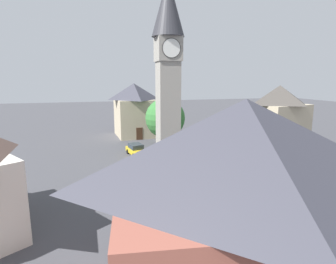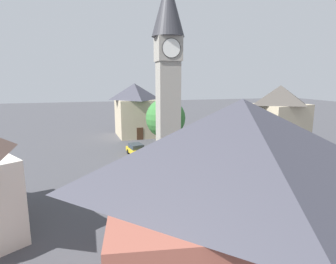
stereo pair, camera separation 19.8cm
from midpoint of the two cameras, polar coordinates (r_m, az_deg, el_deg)
name	(u,v)px [view 2 (the right image)]	position (r m, az deg, el deg)	size (l,w,h in m)	color
ground_plane	(168,165)	(33.33, 0.17, -6.83)	(200.00, 200.00, 0.00)	#424247
clock_tower	(168,58)	(31.84, 0.18, 15.02)	(3.62, 3.62, 21.24)	gray
car_blue_kerb	(136,150)	(37.58, -6.40, -3.64)	(2.44, 4.37, 1.53)	gold
car_silver_kerb	(228,158)	(34.35, 12.51, -5.22)	(4.39, 2.51, 1.53)	black
car_red_corner	(244,187)	(25.84, 15.74, -10.81)	(4.37, 3.69, 1.53)	red
car_white_side	(168,183)	(25.69, 0.29, -10.51)	(3.52, 4.42, 1.53)	#2D5BB7
car_black_far	(227,144)	(41.63, 12.16, -2.39)	(2.08, 4.26, 1.53)	#236B38
pedestrian	(209,176)	(27.14, 8.62, -8.89)	(0.34, 0.52, 1.69)	black
tree	(166,118)	(41.71, -0.37, 2.86)	(6.01, 6.01, 7.34)	brown
building_shop_left	(135,109)	(49.97, -6.74, 4.67)	(7.03, 8.25, 9.41)	tan
building_corner_back	(237,214)	(11.86, 14.56, -16.10)	(11.22, 9.22, 9.42)	#995142
building_hall_far	(279,116)	(44.31, 21.99, 3.07)	(9.24, 8.12, 9.27)	tan
lamp_post	(191,147)	(27.65, 4.98, -3.12)	(0.36, 0.36, 5.20)	black
road_sign	(142,159)	(29.21, -5.18, -5.54)	(0.60, 0.07, 2.80)	gray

